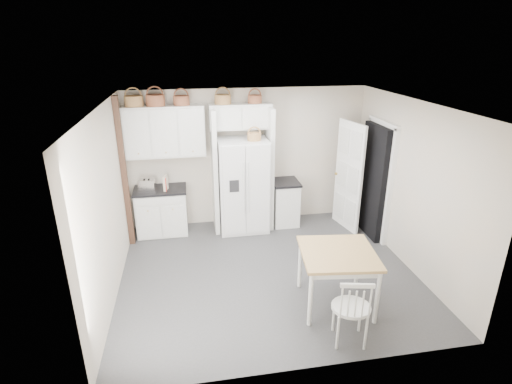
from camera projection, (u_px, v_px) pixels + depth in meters
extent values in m
plane|color=#424245|center=(268.00, 272.00, 6.28)|extent=(4.50, 4.50, 0.00)
plane|color=white|center=(270.00, 105.00, 5.34)|extent=(4.50, 4.50, 0.00)
plane|color=#B2B0A7|center=(248.00, 157.00, 7.65)|extent=(4.50, 0.00, 4.50)
plane|color=#B2B0A7|center=(108.00, 206.00, 5.45)|extent=(0.00, 4.00, 4.00)
plane|color=#B2B0A7|center=(411.00, 186.00, 6.18)|extent=(0.00, 4.00, 4.00)
cube|color=silver|center=(243.00, 185.00, 7.43)|extent=(0.90, 0.73, 1.75)
cube|color=silver|center=(162.00, 212.00, 7.42)|extent=(0.90, 0.57, 0.84)
cube|color=silver|center=(285.00, 203.00, 7.80)|extent=(0.48, 0.57, 0.84)
cube|color=olive|center=(336.00, 278.00, 5.40)|extent=(1.08, 1.08, 0.81)
cube|color=silver|center=(351.00, 307.00, 4.71)|extent=(0.54, 0.51, 0.95)
cube|color=black|center=(160.00, 190.00, 7.26)|extent=(0.94, 0.61, 0.04)
cube|color=black|center=(285.00, 182.00, 7.64)|extent=(0.51, 0.61, 0.04)
cube|color=silver|center=(147.00, 185.00, 7.16)|extent=(0.31, 0.21, 0.20)
cube|color=red|center=(165.00, 184.00, 7.16)|extent=(0.04, 0.16, 0.25)
cube|color=beige|center=(166.00, 183.00, 7.15)|extent=(0.08, 0.18, 0.27)
cylinder|color=brown|center=(134.00, 101.00, 6.76)|extent=(0.31, 0.31, 0.18)
cylinder|color=brown|center=(155.00, 100.00, 6.82)|extent=(0.32, 0.32, 0.19)
cylinder|color=brown|center=(181.00, 100.00, 6.89)|extent=(0.28, 0.28, 0.16)
cylinder|color=brown|center=(223.00, 99.00, 7.01)|extent=(0.29, 0.29, 0.16)
cylinder|color=brown|center=(255.00, 99.00, 7.10)|extent=(0.25, 0.25, 0.14)
cylinder|color=brown|center=(254.00, 137.00, 7.03)|extent=(0.25, 0.25, 0.13)
cube|color=silver|center=(165.00, 131.00, 7.03)|extent=(1.40, 0.34, 0.90)
cube|color=silver|center=(240.00, 116.00, 7.17)|extent=(1.12, 0.34, 0.45)
cube|color=silver|center=(215.00, 171.00, 7.32)|extent=(0.08, 0.60, 2.30)
cube|color=silver|center=(269.00, 169.00, 7.49)|extent=(0.08, 0.60, 2.30)
cube|color=black|center=(124.00, 174.00, 6.70)|extent=(0.09, 0.09, 2.60)
cube|color=black|center=(375.00, 182.00, 7.18)|extent=(0.18, 0.85, 2.05)
cube|color=white|center=(349.00, 177.00, 7.43)|extent=(0.21, 0.79, 2.05)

